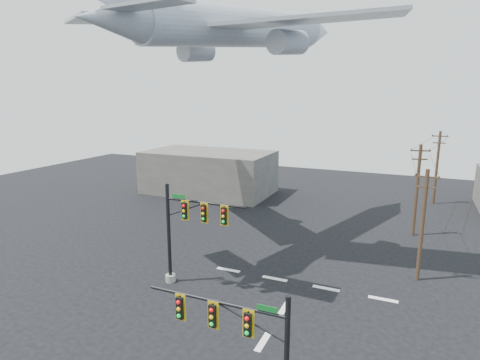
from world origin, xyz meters
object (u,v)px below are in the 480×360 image
at_px(signal_mast_near, 248,351).
at_px(utility_pole_a, 422,224).
at_px(utility_pole_b, 417,189).
at_px(airliner, 240,28).
at_px(signal_mast_far, 186,231).
at_px(utility_pole_c, 437,166).

distance_m(signal_mast_near, utility_pole_a, 19.39).
height_order(utility_pole_b, airliner, airliner).
bearing_deg(signal_mast_near, utility_pole_b, 77.94).
xyz_separation_m(signal_mast_far, utility_pole_c, (17.62, 32.92, 0.66)).
xyz_separation_m(utility_pole_c, airliner, (-17.95, -22.26, 14.86)).
xyz_separation_m(signal_mast_far, utility_pole_b, (15.33, 18.74, 0.55)).
distance_m(utility_pole_a, utility_pole_b, 10.79).
height_order(signal_mast_far, utility_pole_a, utility_pole_a).
distance_m(utility_pole_c, airliner, 32.23).
distance_m(signal_mast_far, airliner, 18.83).
relative_size(utility_pole_b, utility_pole_c, 0.98).
xyz_separation_m(signal_mast_near, utility_pole_c, (8.48, 43.14, 1.30)).
bearing_deg(airliner, utility_pole_b, -45.55).
bearing_deg(airliner, utility_pole_c, -21.72).
bearing_deg(utility_pole_b, signal_mast_near, -116.07).
distance_m(utility_pole_b, utility_pole_c, 14.36).
relative_size(utility_pole_a, utility_pole_b, 0.94).
bearing_deg(signal_mast_near, utility_pole_a, 69.93).
xyz_separation_m(signal_mast_far, airliner, (-0.34, 10.66, 15.52)).
distance_m(signal_mast_near, utility_pole_c, 43.99).
height_order(signal_mast_far, airliner, airliner).
distance_m(signal_mast_near, signal_mast_far, 13.73).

